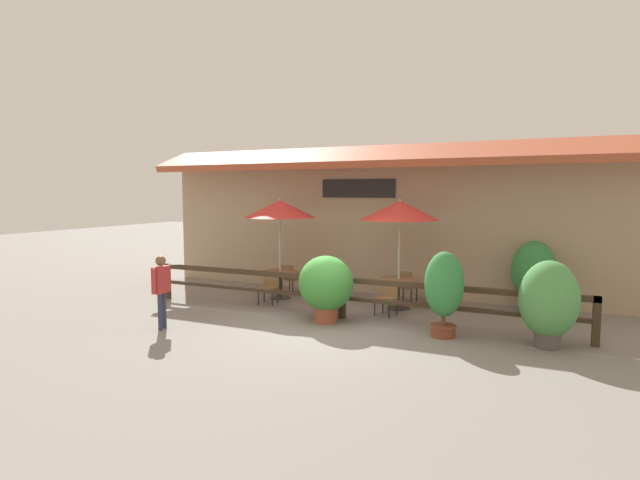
{
  "coord_description": "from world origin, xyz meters",
  "views": [
    {
      "loc": [
        4.21,
        -9.41,
        2.88
      ],
      "look_at": [
        -0.73,
        1.42,
        1.75
      ],
      "focal_mm": 28.0,
      "sensor_mm": 36.0,
      "label": 1
    }
  ],
  "objects_px": {
    "patio_umbrella_near": "(280,209)",
    "dining_table_middle": "(399,285)",
    "chair_middle_streetside": "(387,296)",
    "dining_table_near": "(280,276)",
    "patio_umbrella_middle": "(400,210)",
    "potted_plant_entrance_palm": "(549,301)",
    "potted_plant_corner_fern": "(444,288)",
    "potted_plant_broad_leaf": "(534,272)",
    "potted_plant_small_flowering": "(326,285)",
    "pedestrian": "(161,282)",
    "chair_near_wallside": "(290,277)",
    "chair_middle_wallside": "(406,285)",
    "chair_near_streetside": "(269,286)"
  },
  "relations": [
    {
      "from": "dining_table_near",
      "to": "chair_near_wallside",
      "type": "height_order",
      "value": "chair_near_wallside"
    },
    {
      "from": "potted_plant_entrance_palm",
      "to": "potted_plant_broad_leaf",
      "type": "height_order",
      "value": "potted_plant_broad_leaf"
    },
    {
      "from": "patio_umbrella_middle",
      "to": "potted_plant_broad_leaf",
      "type": "bearing_deg",
      "value": 18.82
    },
    {
      "from": "dining_table_near",
      "to": "dining_table_middle",
      "type": "relative_size",
      "value": 1.0
    },
    {
      "from": "dining_table_near",
      "to": "chair_middle_streetside",
      "type": "relative_size",
      "value": 1.21
    },
    {
      "from": "potted_plant_small_flowering",
      "to": "potted_plant_broad_leaf",
      "type": "relative_size",
      "value": 0.86
    },
    {
      "from": "potted_plant_corner_fern",
      "to": "potted_plant_entrance_palm",
      "type": "height_order",
      "value": "potted_plant_corner_fern"
    },
    {
      "from": "patio_umbrella_middle",
      "to": "chair_middle_streetside",
      "type": "relative_size",
      "value": 3.26
    },
    {
      "from": "patio_umbrella_near",
      "to": "chair_middle_streetside",
      "type": "distance_m",
      "value": 3.83
    },
    {
      "from": "chair_near_streetside",
      "to": "patio_umbrella_middle",
      "type": "xyz_separation_m",
      "value": [
        3.21,
        0.86,
        1.98
      ]
    },
    {
      "from": "potted_plant_broad_leaf",
      "to": "pedestrian",
      "type": "relative_size",
      "value": 1.1
    },
    {
      "from": "patio_umbrella_middle",
      "to": "potted_plant_entrance_palm",
      "type": "xyz_separation_m",
      "value": [
        3.38,
        -1.92,
        -1.57
      ]
    },
    {
      "from": "dining_table_middle",
      "to": "potted_plant_corner_fern",
      "type": "xyz_separation_m",
      "value": [
        1.48,
        -2.0,
        0.38
      ]
    },
    {
      "from": "dining_table_near",
      "to": "potted_plant_corner_fern",
      "type": "relative_size",
      "value": 0.59
    },
    {
      "from": "chair_middle_streetside",
      "to": "patio_umbrella_near",
      "type": "bearing_deg",
      "value": -177.95
    },
    {
      "from": "chair_middle_streetside",
      "to": "chair_middle_wallside",
      "type": "height_order",
      "value": "same"
    },
    {
      "from": "chair_middle_wallside",
      "to": "potted_plant_entrance_palm",
      "type": "relative_size",
      "value": 0.51
    },
    {
      "from": "dining_table_near",
      "to": "potted_plant_small_flowering",
      "type": "height_order",
      "value": "potted_plant_small_flowering"
    },
    {
      "from": "chair_middle_wallside",
      "to": "potted_plant_broad_leaf",
      "type": "distance_m",
      "value": 3.11
    },
    {
      "from": "patio_umbrella_near",
      "to": "potted_plant_small_flowering",
      "type": "xyz_separation_m",
      "value": [
        2.15,
        -1.78,
        -1.61
      ]
    },
    {
      "from": "chair_near_wallside",
      "to": "potted_plant_corner_fern",
      "type": "relative_size",
      "value": 0.49
    },
    {
      "from": "patio_umbrella_middle",
      "to": "chair_middle_streetside",
      "type": "distance_m",
      "value": 2.13
    },
    {
      "from": "patio_umbrella_middle",
      "to": "potted_plant_entrance_palm",
      "type": "relative_size",
      "value": 1.66
    },
    {
      "from": "pedestrian",
      "to": "potted_plant_broad_leaf",
      "type": "bearing_deg",
      "value": -63.62
    },
    {
      "from": "patio_umbrella_near",
      "to": "chair_near_streetside",
      "type": "height_order",
      "value": "patio_umbrella_near"
    },
    {
      "from": "potted_plant_corner_fern",
      "to": "potted_plant_entrance_palm",
      "type": "relative_size",
      "value": 1.05
    },
    {
      "from": "chair_near_wallside",
      "to": "chair_middle_streetside",
      "type": "bearing_deg",
      "value": 166.07
    },
    {
      "from": "chair_middle_streetside",
      "to": "potted_plant_broad_leaf",
      "type": "distance_m",
      "value": 3.63
    },
    {
      "from": "potted_plant_broad_leaf",
      "to": "potted_plant_entrance_palm",
      "type": "bearing_deg",
      "value": -83.56
    },
    {
      "from": "chair_middle_wallside",
      "to": "potted_plant_broad_leaf",
      "type": "height_order",
      "value": "potted_plant_broad_leaf"
    },
    {
      "from": "chair_near_streetside",
      "to": "potted_plant_entrance_palm",
      "type": "height_order",
      "value": "potted_plant_entrance_palm"
    },
    {
      "from": "patio_umbrella_middle",
      "to": "potted_plant_broad_leaf",
      "type": "distance_m",
      "value": 3.54
    },
    {
      "from": "patio_umbrella_middle",
      "to": "potted_plant_small_flowering",
      "type": "xyz_separation_m",
      "value": [
        -1.12,
        -1.93,
        -1.61
      ]
    },
    {
      "from": "dining_table_near",
      "to": "patio_umbrella_middle",
      "type": "height_order",
      "value": "patio_umbrella_middle"
    },
    {
      "from": "patio_umbrella_near",
      "to": "chair_near_wallside",
      "type": "xyz_separation_m",
      "value": [
        -0.07,
        0.7,
        -1.98
      ]
    },
    {
      "from": "patio_umbrella_near",
      "to": "chair_near_streetside",
      "type": "relative_size",
      "value": 3.26
    },
    {
      "from": "patio_umbrella_near",
      "to": "dining_table_near",
      "type": "xyz_separation_m",
      "value": [
        -0.0,
        0.0,
        -1.84
      ]
    },
    {
      "from": "patio_umbrella_middle",
      "to": "potted_plant_small_flowering",
      "type": "bearing_deg",
      "value": -120.12
    },
    {
      "from": "patio_umbrella_near",
      "to": "dining_table_middle",
      "type": "height_order",
      "value": "patio_umbrella_near"
    },
    {
      "from": "dining_table_near",
      "to": "chair_middle_streetside",
      "type": "distance_m",
      "value": 3.28
    },
    {
      "from": "pedestrian",
      "to": "patio_umbrella_middle",
      "type": "bearing_deg",
      "value": -54.38
    },
    {
      "from": "dining_table_near",
      "to": "potted_plant_broad_leaf",
      "type": "relative_size",
      "value": 0.58
    },
    {
      "from": "chair_near_wallside",
      "to": "pedestrian",
      "type": "relative_size",
      "value": 0.53
    },
    {
      "from": "potted_plant_small_flowering",
      "to": "chair_near_streetside",
      "type": "bearing_deg",
      "value": 152.83
    },
    {
      "from": "chair_middle_wallside",
      "to": "dining_table_near",
      "type": "bearing_deg",
      "value": 23.7
    },
    {
      "from": "chair_middle_streetside",
      "to": "chair_middle_wallside",
      "type": "distance_m",
      "value": 1.54
    },
    {
      "from": "pedestrian",
      "to": "potted_plant_small_flowering",
      "type": "bearing_deg",
      "value": -64.19
    },
    {
      "from": "patio_umbrella_near",
      "to": "potted_plant_broad_leaf",
      "type": "bearing_deg",
      "value": 10.71
    },
    {
      "from": "chair_near_wallside",
      "to": "potted_plant_small_flowering",
      "type": "relative_size",
      "value": 0.56
    },
    {
      "from": "dining_table_middle",
      "to": "chair_middle_streetside",
      "type": "bearing_deg",
      "value": -93.87
    }
  ]
}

